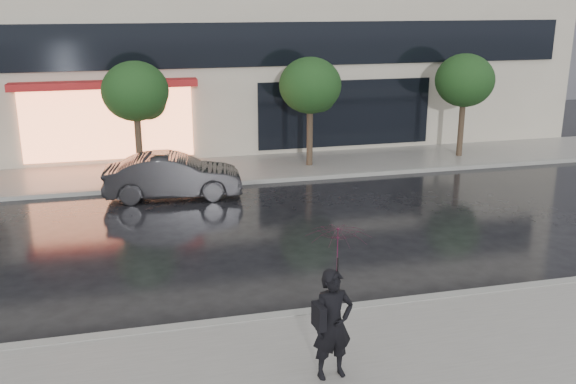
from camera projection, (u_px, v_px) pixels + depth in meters
name	position (u px, v px, depth m)	size (l,w,h in m)	color
ground	(302.00, 294.00, 13.39)	(120.00, 120.00, 0.00)	black
sidewalk_near	(355.00, 377.00, 10.36)	(60.00, 4.50, 0.12)	slate
sidewalk_far	(227.00, 170.00, 22.89)	(60.00, 3.50, 0.12)	slate
curb_near	(316.00, 313.00, 12.44)	(60.00, 0.25, 0.14)	gray
curb_far	(235.00, 183.00, 21.27)	(60.00, 0.25, 0.14)	gray
tree_mid_west	(137.00, 93.00, 21.18)	(2.20, 2.20, 3.99)	#33261C
tree_mid_east	(312.00, 87.00, 22.57)	(2.20, 2.20, 3.99)	#33261C
tree_far_east	(466.00, 82.00, 23.97)	(2.20, 2.20, 3.99)	#33261C
parked_car	(173.00, 176.00, 19.72)	(1.45, 4.16, 1.37)	black
pedestrian_with_umbrella	(336.00, 281.00, 9.83)	(1.09, 1.11, 2.54)	black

